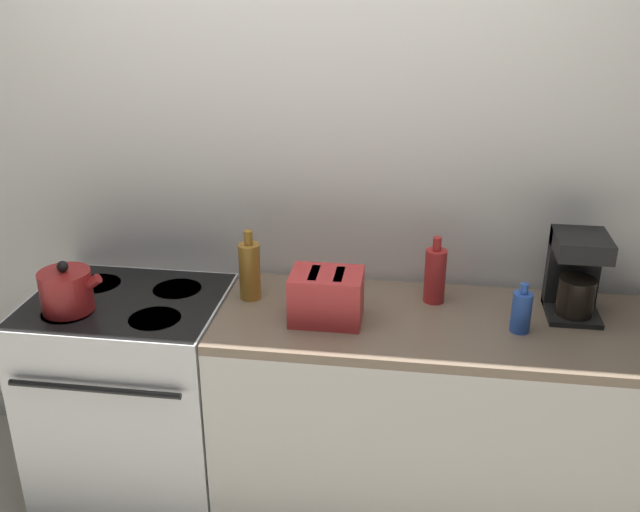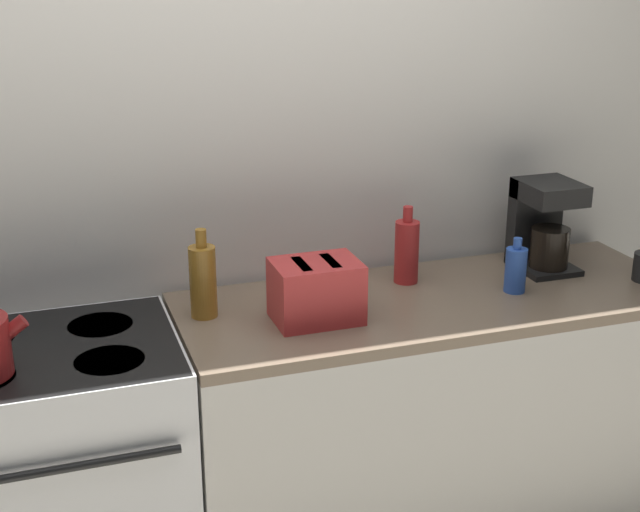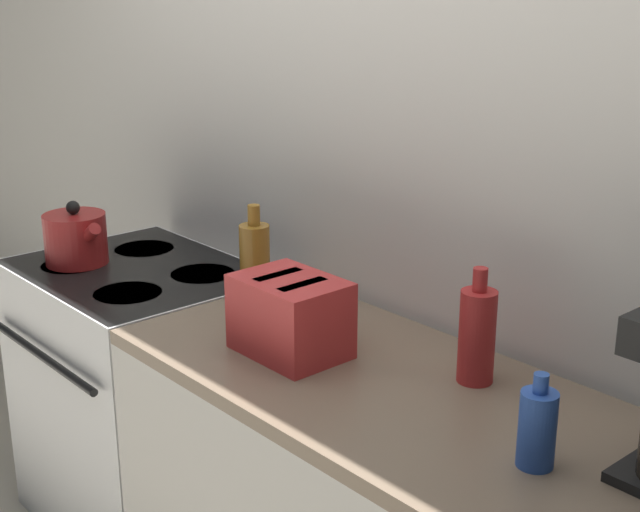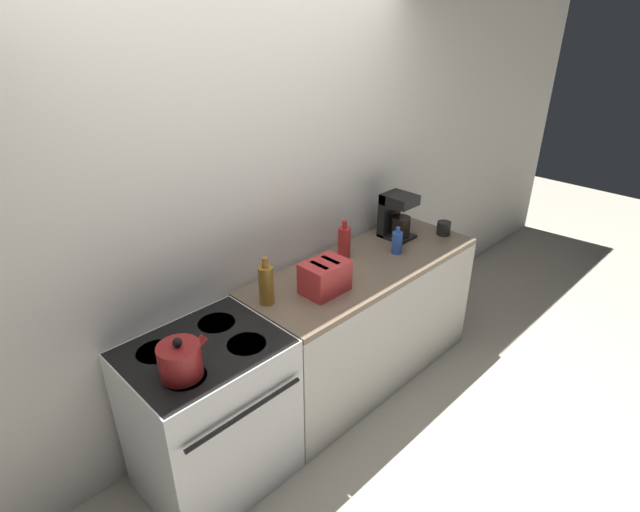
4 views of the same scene
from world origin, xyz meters
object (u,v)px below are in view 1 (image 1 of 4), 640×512
Objects in this scene: coffee_maker at (576,272)px; stove at (135,393)px; bottle_blue at (521,311)px; kettle at (67,291)px; bottle_red at (435,275)px; bottle_amber at (250,270)px; toaster at (326,296)px.

stove is at bearing -175.24° from coffee_maker.
coffee_maker is (1.71, 0.14, 0.60)m from stove.
bottle_blue is (1.50, -0.03, 0.51)m from stove.
kettle is 1.40m from bottle_red.
kettle is 1.67m from bottle_blue.
bottle_red is at bearing 146.89° from bottle_blue.
coffee_maker reaches higher than stove.
stove is at bearing -169.20° from bottle_amber.
coffee_maker is (0.90, 0.19, 0.07)m from toaster.
toaster is 0.93m from coffee_maker.
bottle_red is at bearing 5.79° from bottle_amber.
toaster reaches higher than stove.
toaster is at bearing -23.44° from bottle_amber.
bottle_blue is at bearing -7.08° from bottle_amber.
bottle_red reaches higher than kettle.
stove is 1.59m from bottle_blue.
coffee_maker is 1.71× the size of bottle_blue.
kettle is at bearing -147.64° from stove.
bottle_red is (-0.51, 0.02, -0.05)m from coffee_maker.
kettle is 1.90m from coffee_maker.
toaster is 0.70m from bottle_blue.
bottle_amber is at bearing -177.68° from coffee_maker.
coffee_maker is 0.51m from bottle_red.
bottle_amber is (-1.02, 0.13, 0.04)m from bottle_blue.
bottle_amber reaches higher than bottle_red.
bottle_red is 1.43× the size of bottle_blue.
coffee_maker is 0.29m from bottle_blue.
bottle_blue is at bearing 0.99° from toaster.
coffee_maker is at bearing -2.52° from bottle_red.
stove is 2.77× the size of coffee_maker.
kettle is at bearing -177.42° from bottle_blue.
kettle is 1.31× the size of bottle_blue.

